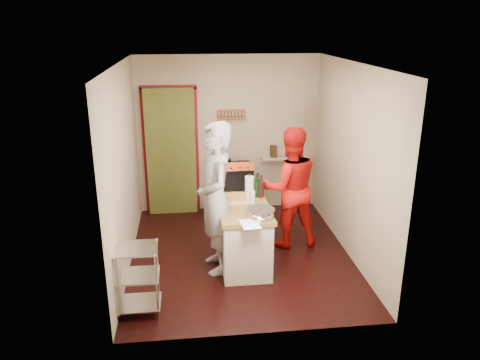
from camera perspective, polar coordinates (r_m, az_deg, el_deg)
name	(u,v)px	position (r m, az deg, el deg)	size (l,w,h in m)	color
floor	(240,254)	(6.62, 0.04, -9.05)	(3.50, 3.50, 0.00)	black
back_wall	(190,145)	(7.84, -6.13, 4.24)	(3.00, 0.44, 2.60)	tan
left_wall	(123,170)	(6.13, -14.02, 1.24)	(0.04, 3.50, 2.60)	tan
right_wall	(351,162)	(6.45, 13.40, 2.17)	(0.04, 3.50, 2.60)	tan
ceiling	(240,63)	(5.86, 0.04, 14.10)	(3.00, 3.50, 0.02)	white
stove	(233,189)	(7.73, -0.82, -1.15)	(0.60, 0.63, 1.00)	black
wire_shelving	(137,277)	(5.35, -12.43, -11.42)	(0.48, 0.40, 0.80)	silver
island	(244,234)	(6.17, 0.53, -6.59)	(0.66, 1.27, 1.15)	beige
person_stripe	(216,199)	(5.88, -2.97, -2.28)	(0.71, 0.47, 1.96)	silver
person_red	(290,187)	(6.62, 6.08, -0.91)	(0.84, 0.66, 1.74)	#BC100C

